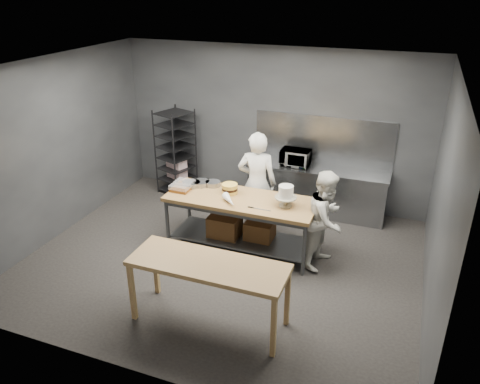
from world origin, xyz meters
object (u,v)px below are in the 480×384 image
(chef_behind, at_px, (257,183))
(frosted_cake_stand, at_px, (286,194))
(near_counter, at_px, (208,269))
(work_table, at_px, (240,217))
(layer_cake, at_px, (230,189))
(microwave, at_px, (295,158))
(chef_right, at_px, (326,219))
(speed_rack, at_px, (176,153))

(chef_behind, distance_m, frosted_cake_stand, 1.00)
(near_counter, bearing_deg, work_table, 98.37)
(work_table, height_order, layer_cake, layer_cake)
(near_counter, height_order, microwave, microwave)
(chef_right, xyz_separation_m, microwave, (-0.93, 1.70, 0.28))
(chef_behind, relative_size, frosted_cake_stand, 5.36)
(work_table, bearing_deg, speed_rack, 140.73)
(work_table, height_order, chef_right, chef_right)
(near_counter, relative_size, microwave, 3.69)
(frosted_cake_stand, bearing_deg, layer_cake, 172.09)
(work_table, relative_size, chef_right, 1.55)
(work_table, height_order, microwave, microwave)
(layer_cake, bearing_deg, chef_right, -2.35)
(near_counter, bearing_deg, microwave, 87.40)
(chef_right, relative_size, frosted_cake_stand, 4.56)
(work_table, bearing_deg, near_counter, -81.63)
(work_table, bearing_deg, chef_behind, 85.32)
(work_table, distance_m, chef_right, 1.38)
(work_table, bearing_deg, frosted_cake_stand, -2.07)
(microwave, bearing_deg, near_counter, -92.60)
(near_counter, relative_size, chef_right, 1.29)
(microwave, relative_size, frosted_cake_stand, 1.59)
(chef_right, bearing_deg, microwave, 41.90)
(near_counter, bearing_deg, chef_right, 59.84)
(speed_rack, height_order, microwave, speed_rack)
(chef_behind, bearing_deg, speed_rack, -34.64)
(chef_right, bearing_deg, layer_cake, 100.78)
(layer_cake, bearing_deg, speed_rack, 139.31)
(speed_rack, relative_size, chef_behind, 0.96)
(work_table, distance_m, frosted_cake_stand, 0.93)
(frosted_cake_stand, distance_m, layer_cake, 0.99)
(work_table, xyz_separation_m, chef_right, (1.37, 0.04, 0.20))
(chef_behind, height_order, microwave, chef_behind)
(work_table, height_order, frosted_cake_stand, frosted_cake_stand)
(frosted_cake_stand, bearing_deg, near_counter, -104.61)
(microwave, bearing_deg, chef_right, -61.22)
(microwave, bearing_deg, frosted_cake_stand, -80.03)
(speed_rack, distance_m, microwave, 2.48)
(chef_behind, bearing_deg, chef_right, 146.16)
(near_counter, height_order, frosted_cake_stand, frosted_cake_stand)
(work_table, relative_size, microwave, 4.43)
(chef_right, distance_m, microwave, 1.96)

